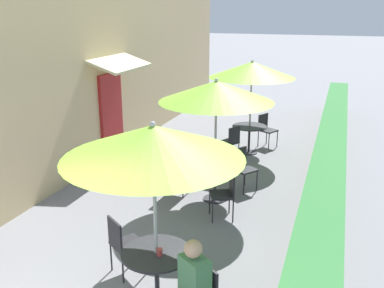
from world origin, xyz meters
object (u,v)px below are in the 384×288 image
object	(u,v)px
patio_table_near	(157,264)
cafe_chair_far_right	(231,140)
cafe_chair_near_right	(123,241)
cafe_chair_mid_back	(242,165)
coffee_cup_near	(160,252)
patio_umbrella_far	(252,70)
patio_umbrella_mid	(216,91)
cafe_chair_far_left	(266,127)
patio_umbrella_near	(153,142)
cafe_chair_mid_right	(226,191)
coffee_cup_mid	(218,164)
patio_table_far	(249,132)
seated_patron_near_left	(191,287)
cafe_chair_mid_left	(177,170)
patio_table_mid	(215,173)

from	to	relation	value
patio_table_near	cafe_chair_far_right	distance (m)	5.47
cafe_chair_near_right	cafe_chair_mid_back	bearing A→B (deg)	110.75
coffee_cup_near	patio_umbrella_far	world-z (taller)	patio_umbrella_far
patio_umbrella_mid	cafe_chair_far_right	world-z (taller)	patio_umbrella_mid
patio_table_near	cafe_chair_far_left	world-z (taller)	cafe_chair_far_left
patio_umbrella_near	cafe_chair_mid_right	world-z (taller)	patio_umbrella_near
patio_table_near	cafe_chair_near_right	world-z (taller)	cafe_chair_near_right
patio_umbrella_near	patio_umbrella_mid	xyz separation A→B (m)	(-0.18, 3.16, 0.00)
cafe_chair_mid_right	coffee_cup_mid	world-z (taller)	cafe_chair_mid_right
coffee_cup_near	coffee_cup_mid	xyz separation A→B (m)	(-0.19, 3.20, 0.00)
patio_umbrella_far	cafe_chair_far_right	size ratio (longest dim) A/B	2.73
cafe_chair_near_right	cafe_chair_mid_back	size ratio (longest dim) A/B	1.00
cafe_chair_mid_back	patio_table_far	xyz separation A→B (m)	(-0.36, 2.32, 0.03)
cafe_chair_near_right	seated_patron_near_left	bearing A→B (deg)	1.51
cafe_chair_mid_left	coffee_cup_mid	bearing A→B (deg)	4.24
patio_table_mid	coffee_cup_near	bearing A→B (deg)	-85.54
patio_umbrella_mid	cafe_chair_far_left	world-z (taller)	patio_umbrella_mid
seated_patron_near_left	patio_table_mid	size ratio (longest dim) A/B	1.43
patio_table_near	patio_umbrella_near	bearing A→B (deg)	-116.57
cafe_chair_mid_left	patio_umbrella_far	world-z (taller)	patio_umbrella_far
cafe_chair_mid_left	coffee_cup_near	bearing A→B (deg)	-67.17
coffee_cup_mid	patio_table_far	distance (m)	3.03
patio_table_near	seated_patron_near_left	distance (m)	0.79
cafe_chair_far_left	cafe_chair_mid_left	bearing A→B (deg)	11.64
patio_table_mid	patio_umbrella_mid	distance (m)	1.59
patio_umbrella_near	patio_table_far	size ratio (longest dim) A/B	2.71
cafe_chair_mid_back	cafe_chair_far_left	xyz separation A→B (m)	(-0.06, 3.05, 0.00)
patio_umbrella_mid	coffee_cup_mid	size ratio (longest dim) A/B	26.41
cafe_chair_mid_right	cafe_chair_mid_back	distance (m)	1.35
seated_patron_near_left	cafe_chair_near_right	bearing A→B (deg)	1.51
cafe_chair_mid_right	patio_umbrella_far	bearing A→B (deg)	-19.27
cafe_chair_mid_left	patio_umbrella_mid	bearing A→B (deg)	5.61
coffee_cup_near	cafe_chair_mid_back	xyz separation A→B (m)	(0.13, 3.90, -0.25)
coffee_cup_mid	cafe_chair_far_left	world-z (taller)	cafe_chair_far_left
seated_patron_near_left	cafe_chair_mid_left	distance (m)	3.96
cafe_chair_mid_left	patio_umbrella_far	xyz separation A→B (m)	(0.81, 3.01, 1.62)
patio_table_mid	cafe_chair_mid_back	bearing A→B (deg)	60.63
seated_patron_near_left	coffee_cup_near	size ratio (longest dim) A/B	13.89
seated_patron_near_left	patio_table_far	world-z (taller)	seated_patron_near_left
cafe_chair_near_right	patio_table_mid	size ratio (longest dim) A/B	0.99
cafe_chair_far_left	patio_table_mid	bearing A→B (deg)	23.15
patio_umbrella_mid	cafe_chair_far_left	size ratio (longest dim) A/B	2.73
patio_umbrella_near	coffee_cup_mid	size ratio (longest dim) A/B	26.41
cafe_chair_near_right	patio_table_near	bearing A→B (deg)	5.61
patio_table_far	patio_umbrella_mid	bearing A→B (deg)	-90.54
seated_patron_near_left	cafe_chair_far_right	bearing A→B (deg)	-44.71
cafe_chair_mid_right	patio_table_mid	bearing A→B (deg)	5.61
patio_umbrella_far	cafe_chair_far_left	size ratio (longest dim) A/B	2.73
patio_umbrella_near	cafe_chair_far_left	world-z (taller)	patio_umbrella_near
cafe_chair_near_right	cafe_chair_mid_right	size ratio (longest dim) A/B	1.00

